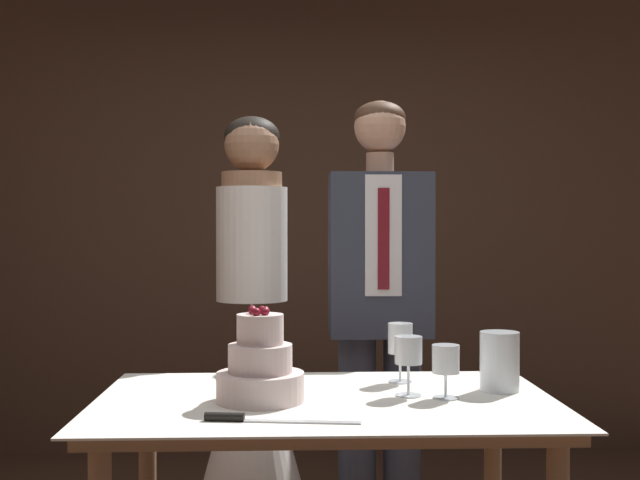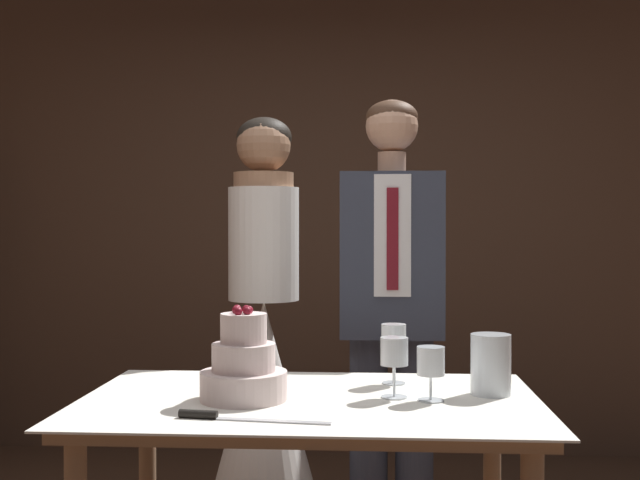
{
  "view_description": "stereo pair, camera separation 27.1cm",
  "coord_description": "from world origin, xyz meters",
  "px_view_note": "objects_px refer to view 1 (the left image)",
  "views": [
    {
      "loc": [
        -0.07,
        -2.17,
        1.29
      ],
      "look_at": [
        0.03,
        0.53,
        1.24
      ],
      "focal_mm": 45.0,
      "sensor_mm": 36.0,
      "label": 1
    },
    {
      "loc": [
        0.2,
        -2.17,
        1.29
      ],
      "look_at": [
        0.03,
        0.53,
        1.24
      ],
      "focal_mm": 45.0,
      "sensor_mm": 36.0,
      "label": 2
    }
  ],
  "objects_px": {
    "hurricane_candle": "(500,363)",
    "groom": "(380,300)",
    "wine_glass_middle": "(400,340)",
    "wine_glass_far": "(446,362)",
    "cake_knife": "(251,419)",
    "wine_glass_near": "(408,352)",
    "bride": "(252,391)",
    "cake_table": "(326,433)",
    "tiered_cake": "(260,369)"
  },
  "relations": [
    {
      "from": "cake_table",
      "to": "cake_knife",
      "type": "height_order",
      "value": "cake_knife"
    },
    {
      "from": "hurricane_candle",
      "to": "cake_knife",
      "type": "bearing_deg",
      "value": -154.04
    },
    {
      "from": "wine_glass_middle",
      "to": "groom",
      "type": "bearing_deg",
      "value": 89.15
    },
    {
      "from": "wine_glass_near",
      "to": "bride",
      "type": "relative_size",
      "value": 0.1
    },
    {
      "from": "cake_knife",
      "to": "wine_glass_middle",
      "type": "bearing_deg",
      "value": 54.86
    },
    {
      "from": "hurricane_candle",
      "to": "groom",
      "type": "bearing_deg",
      "value": 108.14
    },
    {
      "from": "wine_glass_middle",
      "to": "wine_glass_far",
      "type": "distance_m",
      "value": 0.26
    },
    {
      "from": "cake_knife",
      "to": "groom",
      "type": "relative_size",
      "value": 0.22
    },
    {
      "from": "cake_table",
      "to": "wine_glass_far",
      "type": "height_order",
      "value": "wine_glass_far"
    },
    {
      "from": "bride",
      "to": "wine_glass_far",
      "type": "bearing_deg",
      "value": -57.01
    },
    {
      "from": "cake_knife",
      "to": "hurricane_candle",
      "type": "xyz_separation_m",
      "value": [
        0.72,
        0.35,
        0.08
      ]
    },
    {
      "from": "cake_table",
      "to": "cake_knife",
      "type": "xyz_separation_m",
      "value": [
        -0.2,
        -0.26,
        0.11
      ]
    },
    {
      "from": "tiered_cake",
      "to": "wine_glass_middle",
      "type": "xyz_separation_m",
      "value": [
        0.43,
        0.26,
        0.04
      ]
    },
    {
      "from": "cake_knife",
      "to": "hurricane_candle",
      "type": "distance_m",
      "value": 0.8
    },
    {
      "from": "wine_glass_middle",
      "to": "hurricane_candle",
      "type": "height_order",
      "value": "wine_glass_middle"
    },
    {
      "from": "wine_glass_near",
      "to": "hurricane_candle",
      "type": "bearing_deg",
      "value": 12.33
    },
    {
      "from": "cake_knife",
      "to": "tiered_cake",
      "type": "bearing_deg",
      "value": 93.59
    },
    {
      "from": "wine_glass_near",
      "to": "groom",
      "type": "xyz_separation_m",
      "value": [
        0.01,
        0.87,
        0.07
      ]
    },
    {
      "from": "tiered_cake",
      "to": "bride",
      "type": "relative_size",
      "value": 0.15
    },
    {
      "from": "cake_table",
      "to": "wine_glass_middle",
      "type": "xyz_separation_m",
      "value": [
        0.24,
        0.23,
        0.23
      ]
    },
    {
      "from": "wine_glass_near",
      "to": "wine_glass_middle",
      "type": "bearing_deg",
      "value": 88.95
    },
    {
      "from": "wine_glass_near",
      "to": "wine_glass_far",
      "type": "relative_size",
      "value": 1.13
    },
    {
      "from": "tiered_cake",
      "to": "wine_glass_middle",
      "type": "relative_size",
      "value": 1.43
    },
    {
      "from": "hurricane_candle",
      "to": "bride",
      "type": "relative_size",
      "value": 0.1
    },
    {
      "from": "wine_glass_middle",
      "to": "tiered_cake",
      "type": "bearing_deg",
      "value": -148.75
    },
    {
      "from": "tiered_cake",
      "to": "wine_glass_near",
      "type": "bearing_deg",
      "value": 7.67
    },
    {
      "from": "cake_knife",
      "to": "hurricane_candle",
      "type": "bearing_deg",
      "value": 32.75
    },
    {
      "from": "cake_table",
      "to": "tiered_cake",
      "type": "relative_size",
      "value": 4.9
    },
    {
      "from": "cake_table",
      "to": "bride",
      "type": "bearing_deg",
      "value": 105.71
    },
    {
      "from": "wine_glass_near",
      "to": "bride",
      "type": "height_order",
      "value": "bride"
    },
    {
      "from": "wine_glass_near",
      "to": "bride",
      "type": "xyz_separation_m",
      "value": [
        -0.49,
        0.87,
        -0.29
      ]
    },
    {
      "from": "hurricane_candle",
      "to": "bride",
      "type": "xyz_separation_m",
      "value": [
        -0.77,
        0.81,
        -0.25
      ]
    },
    {
      "from": "cake_table",
      "to": "wine_glass_near",
      "type": "height_order",
      "value": "wine_glass_near"
    },
    {
      "from": "cake_table",
      "to": "hurricane_candle",
      "type": "distance_m",
      "value": 0.56
    },
    {
      "from": "cake_table",
      "to": "hurricane_candle",
      "type": "relative_size",
      "value": 7.4
    },
    {
      "from": "wine_glass_far",
      "to": "bride",
      "type": "height_order",
      "value": "bride"
    },
    {
      "from": "wine_glass_near",
      "to": "hurricane_candle",
      "type": "relative_size",
      "value": 0.98
    },
    {
      "from": "bride",
      "to": "hurricane_candle",
      "type": "bearing_deg",
      "value": -46.51
    },
    {
      "from": "tiered_cake",
      "to": "wine_glass_middle",
      "type": "bearing_deg",
      "value": 31.25
    },
    {
      "from": "wine_glass_far",
      "to": "hurricane_candle",
      "type": "relative_size",
      "value": 0.87
    },
    {
      "from": "cake_knife",
      "to": "groom",
      "type": "xyz_separation_m",
      "value": [
        0.45,
        1.16,
        0.19
      ]
    },
    {
      "from": "hurricane_candle",
      "to": "bride",
      "type": "height_order",
      "value": "bride"
    },
    {
      "from": "bride",
      "to": "groom",
      "type": "xyz_separation_m",
      "value": [
        0.51,
        -0.0,
        0.36
      ]
    },
    {
      "from": "cake_table",
      "to": "groom",
      "type": "height_order",
      "value": "groom"
    },
    {
      "from": "tiered_cake",
      "to": "hurricane_candle",
      "type": "height_order",
      "value": "tiered_cake"
    },
    {
      "from": "wine_glass_near",
      "to": "hurricane_candle",
      "type": "xyz_separation_m",
      "value": [
        0.28,
        0.06,
        -0.04
      ]
    },
    {
      "from": "cake_knife",
      "to": "bride",
      "type": "relative_size",
      "value": 0.23
    },
    {
      "from": "wine_glass_near",
      "to": "groom",
      "type": "distance_m",
      "value": 0.88
    },
    {
      "from": "wine_glass_near",
      "to": "wine_glass_middle",
      "type": "xyz_separation_m",
      "value": [
        0.0,
        0.2,
        0.01
      ]
    },
    {
      "from": "bride",
      "to": "groom",
      "type": "relative_size",
      "value": 0.97
    }
  ]
}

